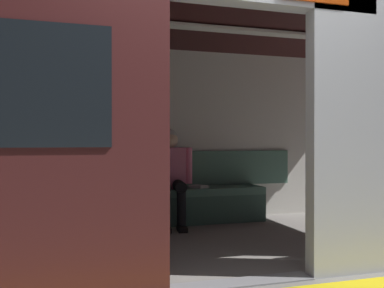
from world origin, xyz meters
name	(u,v)px	position (x,y,z in m)	size (l,w,h in m)	color
ground_plane	(241,283)	(0.00, 0.00, 0.00)	(60.00, 60.00, 0.00)	gray
train_car	(184,89)	(0.08, -1.21, 1.53)	(6.40, 2.73, 2.31)	silver
bench_seat	(168,197)	(0.00, -2.22, 0.34)	(2.45, 0.44, 0.44)	#4C7566
person_seated	(170,171)	(-0.01, -2.17, 0.66)	(0.55, 0.71, 1.16)	pink
handbag	(135,182)	(0.38, -2.30, 0.52)	(0.26, 0.15, 0.17)	maroon
book	(199,186)	(-0.40, -2.25, 0.45)	(0.15, 0.22, 0.03)	silver
grab_pole_door	(163,132)	(0.48, -0.37, 1.08)	(0.04, 0.04, 2.17)	silver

